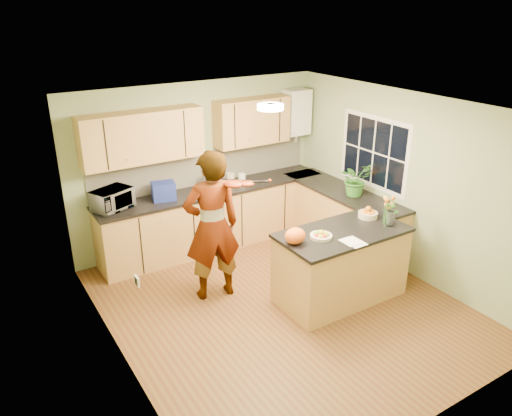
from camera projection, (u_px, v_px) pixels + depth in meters
floor at (281, 305)px, 6.30m from camera, size 4.50×4.50×0.00m
ceiling at (286, 108)px, 5.34m from camera, size 4.00×4.50×0.02m
wall_back at (199, 165)px, 7.58m from camera, size 4.00×0.02×2.50m
wall_front at (442, 308)px, 4.06m from camera, size 4.00×0.02×2.50m
wall_left at (115, 258)px, 4.84m from camera, size 0.02×4.50×2.50m
wall_right at (404, 184)px, 6.80m from camera, size 0.02×4.50×2.50m
back_counter at (215, 217)px, 7.69m from camera, size 3.64×0.62×0.94m
right_counter at (342, 219)px, 7.62m from camera, size 0.62×2.24×0.94m
splashback at (205, 167)px, 7.63m from camera, size 3.60×0.02×0.52m
upper_cabinets at (191, 130)px, 7.13m from camera, size 3.20×0.34×0.70m
boiler at (296, 112)px, 8.04m from camera, size 0.40×0.30×0.86m
window_right at (374, 152)px, 7.15m from camera, size 0.01×1.30×1.05m
light_switch at (137, 281)px, 4.36m from camera, size 0.02×0.09×0.09m
ceiling_lamp at (270, 107)px, 5.59m from camera, size 0.30×0.30×0.07m
peninsula_island at (341, 265)px, 6.31m from camera, size 1.64×0.84×0.94m
fruit_dish at (321, 235)px, 5.94m from camera, size 0.27×0.27×0.09m
orange_bowl at (368, 213)px, 6.49m from camera, size 0.25×0.25×0.15m
flower_vase at (391, 205)px, 6.17m from camera, size 0.23×0.23×0.42m
orange_bag at (295, 236)px, 5.79m from camera, size 0.32×0.30×0.19m
papers at (354, 242)px, 5.84m from camera, size 0.20×0.27×0.01m
violinist at (212, 226)px, 6.17m from camera, size 0.78×0.58×1.96m
violin at (234, 184)px, 5.87m from camera, size 0.61×0.53×0.15m
microwave at (112, 199)px, 6.72m from camera, size 0.61×0.53×0.29m
blue_box at (163, 191)px, 7.06m from camera, size 0.36×0.30×0.26m
kettle at (210, 181)px, 7.42m from camera, size 0.17×0.17×0.32m
jar_cream at (230, 179)px, 7.63m from camera, size 0.16×0.16×0.19m
jar_white at (242, 179)px, 7.65m from camera, size 0.14×0.14×0.17m
potted_plant at (355, 179)px, 7.16m from camera, size 0.45×0.40×0.50m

